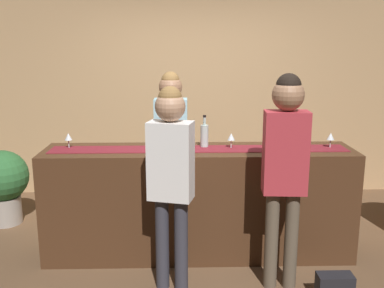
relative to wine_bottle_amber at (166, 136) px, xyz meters
The scene contains 15 objects.
ground_plane 1.19m from the wine_bottle_amber, 12.83° to the right, with size 10.00×10.00×0.00m, color brown.
back_wall 1.88m from the wine_bottle_amber, 80.45° to the left, with size 6.00×0.12×2.90m, color tan.
bar_counter 0.70m from the wine_bottle_amber, 12.83° to the right, with size 2.86×0.60×1.03m, color #472B19.
counter_runner_cloth 0.33m from the wine_bottle_amber, 12.83° to the right, with size 2.72×0.28×0.01m, color maroon.
wine_bottle_amber is the anchor object (origin of this frame).
wine_bottle_clear 0.36m from the wine_bottle_amber, ahead, with size 0.07×0.07×0.30m.
wine_bottle_green 1.10m from the wine_bottle_amber, ahead, with size 0.07×0.07×0.30m.
wine_glass_near_customer 0.61m from the wine_bottle_amber, ahead, with size 0.07×0.07×0.14m.
wine_glass_mid_counter 1.53m from the wine_bottle_amber, ahead, with size 0.07×0.07×0.14m.
wine_glass_far_end 0.90m from the wine_bottle_amber, behind, with size 0.07×0.07×0.14m.
bartender 0.52m from the wine_bottle_amber, 85.54° to the left, with size 0.34×0.24×1.70m.
customer_sipping 1.19m from the wine_bottle_amber, 36.26° to the right, with size 0.35×0.25×1.77m.
customer_browsing 0.71m from the wine_bottle_amber, 84.94° to the right, with size 0.38×0.28×1.67m.
potted_plant_tall 2.07m from the wine_bottle_amber, 158.63° to the left, with size 0.57×0.57×0.83m.
handbag 1.93m from the wine_bottle_amber, 34.40° to the right, with size 0.28×0.14×0.22m, color black.
Camera 1 is at (-0.17, -4.00, 1.99)m, focal length 41.99 mm.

